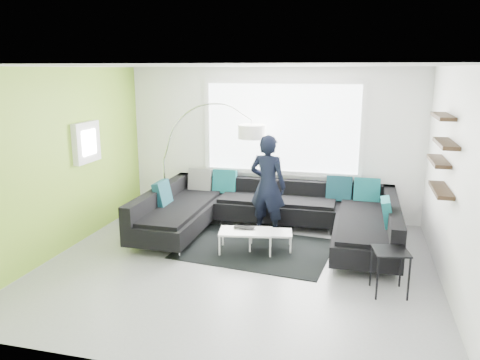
# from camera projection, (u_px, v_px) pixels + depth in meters

# --- Properties ---
(ground) EXTENTS (5.50, 5.50, 0.00)m
(ground) POSITION_uv_depth(u_px,v_px,m) (238.00, 266.00, 6.72)
(ground) COLOR gray
(ground) RESTS_ON ground
(room_shell) EXTENTS (5.54, 5.04, 2.82)m
(room_shell) POSITION_uv_depth(u_px,v_px,m) (244.00, 139.00, 6.48)
(room_shell) COLOR white
(room_shell) RESTS_ON ground
(sectional_sofa) EXTENTS (4.08, 2.52, 0.88)m
(sectional_sofa) POSITION_uv_depth(u_px,v_px,m) (269.00, 216.00, 7.71)
(sectional_sofa) COLOR black
(sectional_sofa) RESTS_ON ground
(rug) EXTENTS (2.46, 1.91, 0.01)m
(rug) POSITION_uv_depth(u_px,v_px,m) (255.00, 249.00, 7.34)
(rug) COLOR black
(rug) RESTS_ON ground
(coffee_table) EXTENTS (1.13, 0.77, 0.34)m
(coffee_table) POSITION_uv_depth(u_px,v_px,m) (258.00, 240.00, 7.26)
(coffee_table) COLOR white
(coffee_table) RESTS_ON ground
(arc_lamp) EXTENTS (2.18, 1.24, 2.18)m
(arc_lamp) POSITION_uv_depth(u_px,v_px,m) (164.00, 160.00, 8.80)
(arc_lamp) COLOR silver
(arc_lamp) RESTS_ON ground
(side_table) EXTENTS (0.49, 0.49, 0.57)m
(side_table) POSITION_uv_depth(u_px,v_px,m) (389.00, 272.00, 5.84)
(side_table) COLOR black
(side_table) RESTS_ON ground
(person) EXTENTS (0.78, 0.65, 1.72)m
(person) POSITION_uv_depth(u_px,v_px,m) (268.00, 186.00, 7.79)
(person) COLOR black
(person) RESTS_ON ground
(laptop) EXTENTS (0.33, 0.21, 0.03)m
(laptop) POSITION_uv_depth(u_px,v_px,m) (243.00, 229.00, 7.22)
(laptop) COLOR black
(laptop) RESTS_ON coffee_table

